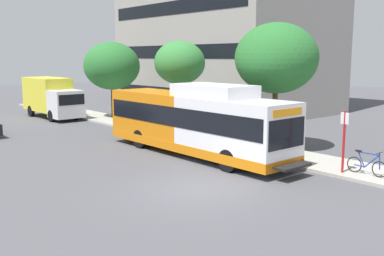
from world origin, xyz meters
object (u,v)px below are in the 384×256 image
(street_tree_far_block, at_px, (112,66))
(box_truck_background, at_px, (52,97))
(bus_stop_sign_pole, at_px, (344,137))
(street_tree_mid_block, at_px, (180,63))
(bicycle_parked, at_px, (367,165))
(transit_bus, at_px, (195,122))
(street_tree_near_stop, at_px, (276,58))

(street_tree_far_block, distance_m, box_truck_background, 5.68)
(bus_stop_sign_pole, xyz_separation_m, street_tree_mid_block, (1.75, 12.94, 2.90))
(bus_stop_sign_pole, bearing_deg, bicycle_parked, -63.52)
(transit_bus, relative_size, street_tree_near_stop, 1.86)
(box_truck_background, bearing_deg, bus_stop_sign_pole, -85.98)
(transit_bus, relative_size, bus_stop_sign_pole, 4.71)
(street_tree_mid_block, distance_m, street_tree_far_block, 8.56)
(street_tree_near_stop, bearing_deg, street_tree_mid_block, 91.04)
(street_tree_near_stop, distance_m, box_truck_background, 20.59)
(transit_bus, xyz_separation_m, bicycle_parked, (2.48, -7.94, -1.14))
(street_tree_far_block, xyz_separation_m, box_truck_background, (-3.52, 3.69, -2.49))
(street_tree_mid_block, height_order, street_tree_far_block, street_tree_far_block)
(street_tree_mid_block, bearing_deg, transit_bus, -123.02)
(street_tree_far_block, bearing_deg, bicycle_parked, -93.39)
(transit_bus, relative_size, street_tree_far_block, 2.05)
(bicycle_parked, relative_size, street_tree_mid_block, 0.30)
(bicycle_parked, bearing_deg, street_tree_far_block, 86.61)
(street_tree_far_block, bearing_deg, street_tree_mid_block, -89.99)
(street_tree_near_stop, height_order, street_tree_far_block, street_tree_near_stop)
(transit_bus, distance_m, bicycle_parked, 8.39)
(transit_bus, xyz_separation_m, box_truck_background, (0.28, 18.10, 0.04))
(bus_stop_sign_pole, distance_m, box_truck_background, 25.25)
(street_tree_mid_block, bearing_deg, street_tree_far_block, 90.01)
(street_tree_mid_block, bearing_deg, bus_stop_sign_pole, -97.71)
(bicycle_parked, xyz_separation_m, street_tree_far_block, (1.33, 22.35, 3.67))
(street_tree_far_block, height_order, box_truck_background, street_tree_far_block)
(bus_stop_sign_pole, height_order, street_tree_mid_block, street_tree_mid_block)
(bicycle_parked, bearing_deg, street_tree_near_stop, 76.29)
(street_tree_mid_block, relative_size, street_tree_far_block, 0.98)
(bus_stop_sign_pole, distance_m, bicycle_parked, 1.44)
(bus_stop_sign_pole, distance_m, street_tree_near_stop, 6.38)
(transit_bus, bearing_deg, street_tree_mid_block, 56.98)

